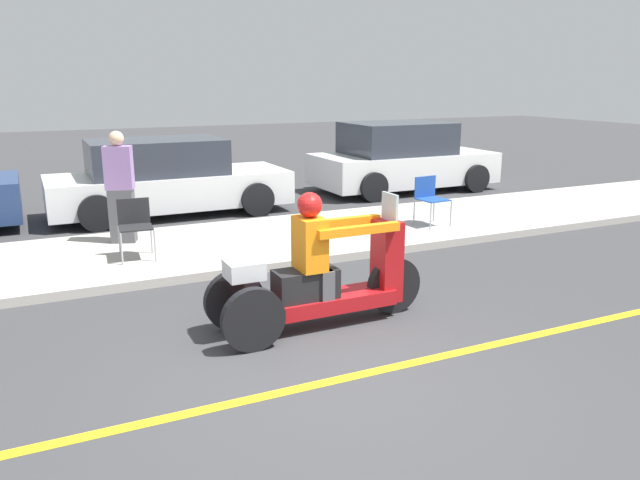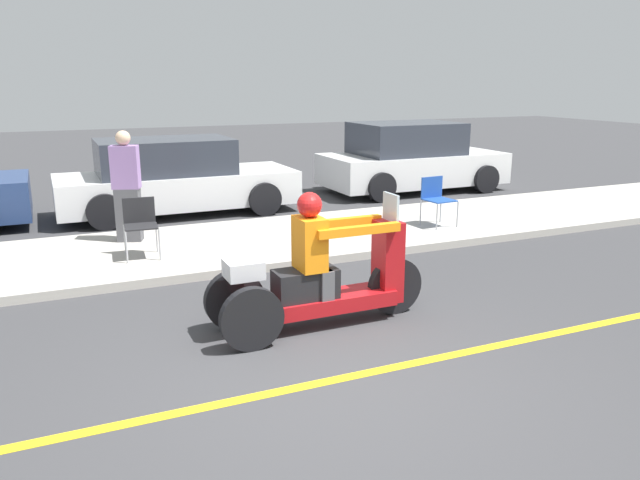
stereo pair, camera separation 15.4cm
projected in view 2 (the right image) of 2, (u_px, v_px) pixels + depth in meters
The scene contains 9 objects.
ground_plane at pixel (332, 381), 5.46m from camera, with size 60.00×60.00×0.00m, color #38383A.
lane_stripe at pixel (374, 371), 5.62m from camera, with size 24.00×0.12×0.01m.
sidewalk_strip at pixel (204, 248), 9.51m from camera, with size 28.00×2.80×0.12m.
motorcycle_trike at pixel (319, 279), 6.54m from camera, with size 2.41×0.69×1.46m.
spectator_by_tree at pixel (127, 189), 9.49m from camera, with size 0.46×0.36×1.69m.
folding_chair_set_back at pixel (140, 221), 8.74m from camera, with size 0.50×0.50×0.82m.
folding_chair_curbside at pixel (436, 196), 10.60m from camera, with size 0.50×0.50×0.82m.
parked_car_lot_far at pixel (174, 179), 12.04m from camera, with size 4.49×1.96×1.45m.
parked_car_lot_left at pixel (411, 159), 14.49m from camera, with size 4.21×2.11×1.59m.
Camera 2 is at (-2.11, -4.50, 2.57)m, focal length 35.00 mm.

